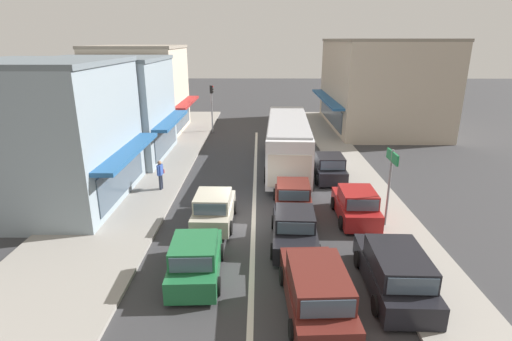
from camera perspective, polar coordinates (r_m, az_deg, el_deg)
name	(u,v)px	position (r m, az deg, el deg)	size (l,w,h in m)	color
ground_plane	(254,217)	(19.08, -0.32, -6.63)	(140.00, 140.00, 0.00)	#353538
lane_centre_line	(255,187)	(22.77, -0.18, -2.38)	(0.20, 28.00, 0.01)	silver
sidewalk_left	(145,174)	(25.62, -15.52, -0.53)	(5.20, 44.00, 0.14)	gray
kerb_right	(356,175)	(25.34, 14.04, -0.64)	(2.80, 44.00, 0.12)	gray
shopfront_corner_near	(48,134)	(22.27, -27.55, 4.61)	(7.98, 8.08, 7.13)	#84939E
shopfront_mid_block	(108,109)	(29.49, -20.45, 8.20)	(8.82, 7.74, 6.92)	#84939E
shopfront_far_end	(141,90)	(37.08, -16.15, 10.95)	(8.19, 8.02, 7.53)	beige
building_right_far	(380,84)	(39.69, 17.29, 11.68)	(9.97, 13.94, 8.07)	#B2A38E
city_bus	(288,140)	(25.71, 4.55, 4.37)	(3.11, 10.96, 3.23)	silver
sedan_queue_far_back	(293,198)	(19.61, 5.27, -3.90)	(2.02, 4.27, 1.47)	#561E19
hatchback_queue_gap_filler	(214,209)	(18.22, -6.03, -5.54)	(1.89, 3.74, 1.54)	#B7B29E
wagon_behind_bus_near	(316,290)	(12.86, 8.61, -16.50)	(2.10, 4.58, 1.58)	#561E19
hatchback_adjacent_lane_lead	(196,260)	(14.43, -8.63, -12.47)	(1.94, 3.77, 1.54)	#1E6638
sedan_behind_bus_mid	(294,229)	(16.55, 5.50, -8.27)	(2.04, 4.27, 1.47)	black
parked_wagon_kerb_front	(395,271)	(14.33, 19.22, -13.45)	(2.02, 4.54, 1.58)	black
parked_hatchback_kerb_second	(356,205)	(19.11, 14.09, -4.85)	(1.86, 3.72, 1.54)	maroon
parked_hatchback_kerb_third	(329,168)	(24.25, 10.37, 0.38)	(1.82, 3.70, 1.54)	black
traffic_light_downstreet	(212,101)	(35.96, -6.34, 9.88)	(0.33, 0.24, 4.20)	gray
directional_road_sign	(391,171)	(18.03, 18.72, -0.02)	(0.10, 1.40, 3.60)	gray
pedestrian_with_handbag_near	(160,173)	(22.43, -13.51, -0.36)	(0.30, 0.66, 1.63)	#232838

